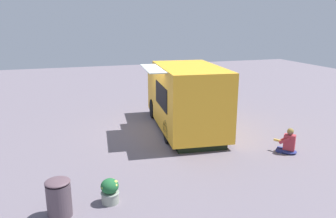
{
  "coord_description": "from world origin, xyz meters",
  "views": [
    {
      "loc": [
        3.4,
        11.8,
        4.19
      ],
      "look_at": [
        0.03,
        1.28,
        1.23
      ],
      "focal_mm": 35.43,
      "sensor_mm": 36.0,
      "label": 1
    }
  ],
  "objects_px": {
    "food_truck": "(185,99)",
    "planter_flowering_near": "(162,97)",
    "person_customer": "(288,143)",
    "planter_flowering_far": "(110,191)",
    "trash_bin": "(59,198)"
  },
  "relations": [
    {
      "from": "person_customer",
      "to": "trash_bin",
      "type": "xyz_separation_m",
      "value": [
        7.1,
        1.53,
        0.12
      ]
    },
    {
      "from": "food_truck",
      "to": "planter_flowering_near",
      "type": "height_order",
      "value": "food_truck"
    },
    {
      "from": "person_customer",
      "to": "planter_flowering_far",
      "type": "distance_m",
      "value": 6.11
    },
    {
      "from": "food_truck",
      "to": "person_customer",
      "type": "height_order",
      "value": "food_truck"
    },
    {
      "from": "person_customer",
      "to": "planter_flowering_near",
      "type": "distance_m",
      "value": 8.12
    },
    {
      "from": "food_truck",
      "to": "planter_flowering_near",
      "type": "bearing_deg",
      "value": -95.69
    },
    {
      "from": "person_customer",
      "to": "food_truck",
      "type": "bearing_deg",
      "value": -54.76
    },
    {
      "from": "planter_flowering_far",
      "to": "food_truck",
      "type": "bearing_deg",
      "value": -127.78
    },
    {
      "from": "trash_bin",
      "to": "food_truck",
      "type": "bearing_deg",
      "value": -134.28
    },
    {
      "from": "planter_flowering_far",
      "to": "trash_bin",
      "type": "relative_size",
      "value": 0.69
    },
    {
      "from": "food_truck",
      "to": "trash_bin",
      "type": "relative_size",
      "value": 6.39
    },
    {
      "from": "food_truck",
      "to": "planter_flowering_near",
      "type": "distance_m",
      "value": 4.68
    },
    {
      "from": "person_customer",
      "to": "planter_flowering_near",
      "type": "height_order",
      "value": "person_customer"
    },
    {
      "from": "planter_flowering_near",
      "to": "trash_bin",
      "type": "bearing_deg",
      "value": 61.1
    },
    {
      "from": "person_customer",
      "to": "planter_flowering_near",
      "type": "bearing_deg",
      "value": -76.43
    }
  ]
}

